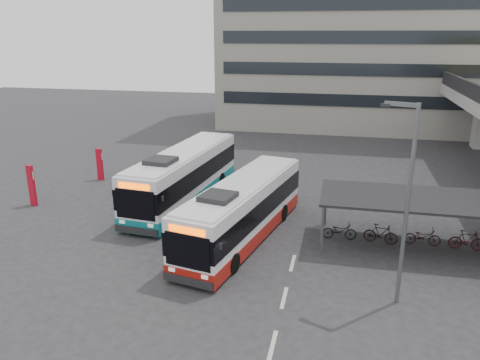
% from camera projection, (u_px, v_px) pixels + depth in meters
% --- Properties ---
extents(ground, '(120.00, 120.00, 0.00)m').
position_uv_depth(ground, '(239.00, 258.00, 21.76)').
color(ground, '#28282B').
rests_on(ground, ground).
extents(bike_shelter, '(10.00, 4.00, 2.54)m').
position_uv_depth(bike_shelter, '(426.00, 218.00, 22.34)').
color(bike_shelter, '#595B60').
rests_on(bike_shelter, ground).
extents(office_block, '(30.00, 15.00, 25.00)m').
position_uv_depth(office_block, '(366.00, 8.00, 50.28)').
color(office_block, gray).
rests_on(office_block, ground).
extents(road_markings, '(0.15, 7.60, 0.01)m').
position_uv_depth(road_markings, '(284.00, 298.00, 18.45)').
color(road_markings, beige).
rests_on(road_markings, ground).
extents(bus_main, '(4.54, 11.21, 3.24)m').
position_uv_depth(bus_main, '(243.00, 210.00, 23.39)').
color(bus_main, white).
rests_on(bus_main, ground).
extents(bus_teal, '(3.67, 11.85, 3.45)m').
position_uv_depth(bus_teal, '(184.00, 176.00, 28.67)').
color(bus_teal, white).
rests_on(bus_teal, ground).
extents(pedestrian, '(0.64, 0.74, 1.70)m').
position_uv_depth(pedestrian, '(132.00, 219.00, 24.02)').
color(pedestrian, black).
rests_on(pedestrian, ground).
extents(lamp_post, '(1.31, 0.61, 7.73)m').
position_uv_depth(lamp_post, '(406.00, 195.00, 16.89)').
color(lamp_post, '#595B60').
rests_on(lamp_post, ground).
extents(sign_totem_mid, '(0.53, 0.31, 2.52)m').
position_uv_depth(sign_totem_mid, '(32.00, 185.00, 27.99)').
color(sign_totem_mid, '#B10A1D').
rests_on(sign_totem_mid, ground).
extents(sign_totem_north, '(0.49, 0.20, 2.27)m').
position_uv_depth(sign_totem_north, '(100.00, 164.00, 32.94)').
color(sign_totem_north, '#B10A1D').
rests_on(sign_totem_north, ground).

